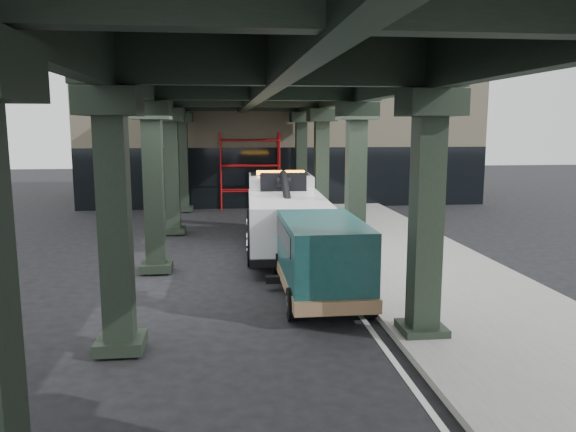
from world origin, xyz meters
TOP-DOWN VIEW (x-y plane):
  - ground at (0.00, 0.00)m, footprint 90.00×90.00m
  - sidewalk at (4.50, 2.00)m, footprint 5.00×40.00m
  - lane_stripe at (1.70, 2.00)m, footprint 0.12×38.00m
  - viaduct at (-0.40, 2.00)m, footprint 7.40×32.00m
  - building at (2.00, 20.00)m, footprint 22.00×10.00m
  - scaffolding at (0.00, 14.64)m, footprint 3.08×0.88m
  - tow_truck at (0.70, 4.68)m, footprint 2.82×8.61m
  - towed_van at (1.00, -0.97)m, footprint 2.06×5.09m

SIDE VIEW (x-z plane):
  - ground at x=0.00m, z-range 0.00..0.00m
  - lane_stripe at x=1.70m, z-range 0.00..0.01m
  - sidewalk at x=4.50m, z-range 0.00..0.15m
  - towed_van at x=1.00m, z-range 0.08..2.14m
  - tow_truck at x=0.70m, z-range -0.03..2.76m
  - scaffolding at x=0.00m, z-range 0.11..4.11m
  - building at x=2.00m, z-range 0.00..8.00m
  - viaduct at x=-0.40m, z-range 2.26..8.66m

